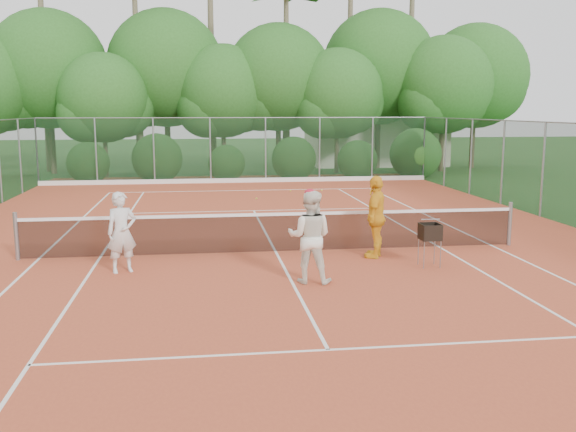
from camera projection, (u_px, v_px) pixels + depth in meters
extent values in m
plane|color=#214B1A|center=(276.00, 253.00, 15.43)|extent=(120.00, 120.00, 0.00)
cube|color=#B74A2A|center=(276.00, 253.00, 15.43)|extent=(18.00, 36.00, 0.02)
cube|color=beige|center=(374.00, 140.00, 39.84)|extent=(8.00, 5.00, 3.00)
cylinder|color=gray|center=(16.00, 236.00, 14.55)|extent=(0.10, 0.10, 1.10)
cylinder|color=gray|center=(510.00, 224.00, 16.13)|extent=(0.10, 0.10, 1.10)
cube|color=black|center=(276.00, 233.00, 15.35)|extent=(11.87, 0.03, 0.86)
cube|color=white|center=(276.00, 214.00, 15.28)|extent=(11.87, 0.04, 0.07)
imported|color=silver|center=(122.00, 232.00, 13.42)|extent=(0.73, 0.60, 1.71)
imported|color=white|center=(310.00, 237.00, 12.62)|extent=(1.06, 0.93, 1.84)
ellipsoid|color=red|center=(310.00, 192.00, 12.47)|extent=(0.22, 0.22, 0.14)
imported|color=yellow|center=(376.00, 217.00, 14.78)|extent=(0.92, 1.21, 1.90)
cylinder|color=gray|center=(424.00, 255.00, 13.79)|extent=(0.02, 0.02, 0.60)
cylinder|color=gray|center=(434.00, 251.00, 14.20)|extent=(0.02, 0.02, 0.60)
cube|color=black|center=(430.00, 232.00, 13.92)|extent=(0.41, 0.41, 0.35)
sphere|color=#B5D231|center=(256.00, 198.00, 24.41)|extent=(0.07, 0.07, 0.07)
sphere|color=#D8EB36|center=(322.00, 190.00, 26.89)|extent=(0.07, 0.07, 0.07)
sphere|color=yellow|center=(291.00, 191.00, 26.68)|extent=(0.07, 0.07, 0.07)
cube|color=white|center=(243.00, 190.00, 27.04)|extent=(11.03, 0.06, 0.01)
cube|color=white|center=(39.00, 259.00, 14.70)|extent=(0.06, 23.77, 0.01)
cube|color=white|center=(492.00, 246.00, 16.16)|extent=(0.06, 23.77, 0.01)
cube|color=white|center=(100.00, 257.00, 14.88)|extent=(0.06, 23.77, 0.01)
cube|color=white|center=(439.00, 247.00, 15.98)|extent=(0.06, 23.77, 0.01)
cube|color=white|center=(254.00, 211.00, 21.68)|extent=(8.23, 0.06, 0.01)
cube|color=white|center=(328.00, 350.00, 9.18)|extent=(8.23, 0.06, 0.01)
cube|color=white|center=(276.00, 252.00, 15.43)|extent=(0.06, 12.80, 0.01)
cube|color=#19381E|center=(238.00, 150.00, 29.84)|extent=(18.00, 0.02, 3.00)
cylinder|color=gray|center=(37.00, 152.00, 28.64)|extent=(0.07, 0.07, 3.00)
cylinder|color=gray|center=(424.00, 149.00, 31.04)|extent=(0.07, 0.07, 3.00)
cylinder|color=gray|center=(37.00, 152.00, 28.64)|extent=(0.07, 0.07, 3.00)
cylinder|color=gray|center=(424.00, 149.00, 31.04)|extent=(0.07, 0.07, 3.00)
cylinder|color=brown|center=(52.00, 132.00, 33.83)|extent=(0.30, 0.30, 4.40)
sphere|color=#26581D|center=(48.00, 69.00, 33.29)|extent=(6.16, 6.16, 6.16)
cylinder|color=brown|center=(105.00, 145.00, 32.38)|extent=(0.22, 0.22, 3.20)
sphere|color=#26581D|center=(103.00, 98.00, 31.98)|extent=(4.48, 4.48, 4.48)
cylinder|color=brown|center=(168.00, 130.00, 35.11)|extent=(0.31, 0.31, 4.50)
sphere|color=#26581D|center=(166.00, 68.00, 34.56)|extent=(6.30, 6.30, 6.30)
cylinder|color=brown|center=(224.00, 141.00, 34.13)|extent=(0.24, 0.24, 3.50)
sphere|color=#26581D|center=(223.00, 91.00, 33.70)|extent=(4.90, 4.90, 4.90)
cylinder|color=brown|center=(278.00, 134.00, 34.97)|extent=(0.28, 0.28, 4.10)
sphere|color=#26581D|center=(278.00, 77.00, 34.47)|extent=(5.74, 5.74, 5.74)
cylinder|color=brown|center=(337.00, 141.00, 34.26)|extent=(0.23, 0.23, 3.40)
sphere|color=#26581D|center=(337.00, 94.00, 33.84)|extent=(4.76, 4.76, 4.76)
cylinder|color=brown|center=(378.00, 128.00, 37.19)|extent=(0.32, 0.32, 4.65)
sphere|color=#26581D|center=(379.00, 67.00, 36.62)|extent=(6.51, 6.51, 6.51)
cylinder|color=brown|center=(442.00, 137.00, 35.42)|extent=(0.26, 0.26, 3.80)
sphere|color=#26581D|center=(444.00, 85.00, 34.95)|extent=(5.32, 5.32, 5.32)
cylinder|color=brown|center=(473.00, 131.00, 37.28)|extent=(0.29, 0.29, 4.25)
sphere|color=#26581D|center=(475.00, 76.00, 36.75)|extent=(5.95, 5.95, 5.95)
cone|color=brown|center=(44.00, 51.00, 34.52)|extent=(0.44, 0.44, 13.00)
cone|color=brown|center=(137.00, 70.00, 34.37)|extent=(0.44, 0.44, 11.00)
cone|color=brown|center=(211.00, 36.00, 36.53)|extent=(0.44, 0.44, 15.00)
cone|color=brown|center=(286.00, 80.00, 35.04)|extent=(0.44, 0.44, 10.00)
cone|color=brown|center=(350.00, 64.00, 37.36)|extent=(0.44, 0.44, 12.00)
cone|color=brown|center=(411.00, 49.00, 38.71)|extent=(0.44, 0.44, 14.00)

